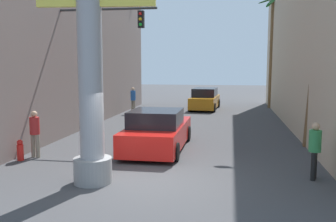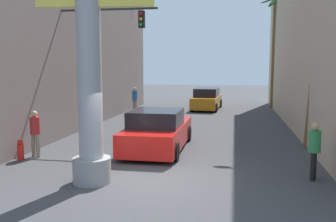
# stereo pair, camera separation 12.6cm
# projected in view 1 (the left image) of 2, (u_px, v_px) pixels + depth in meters

# --- Properties ---
(ground_plane) EXTENTS (84.00, 84.00, 0.00)m
(ground_plane) POSITION_uv_depth(u_px,v_px,m) (189.00, 125.00, 20.23)
(ground_plane) COLOR #424244
(building_left) EXTENTS (7.94, 23.99, 12.57)m
(building_left) POSITION_uv_depth(u_px,v_px,m) (15.00, 6.00, 19.52)
(building_left) COLOR slate
(building_left) RESTS_ON ground
(street_lamp) EXTENTS (2.33, 0.28, 6.73)m
(street_lamp) POSITION_uv_depth(u_px,v_px,m) (301.00, 44.00, 15.42)
(street_lamp) COLOR #59595E
(street_lamp) RESTS_ON ground
(traffic_light_mast) EXTENTS (4.63, 0.32, 5.67)m
(traffic_light_mast) POSITION_uv_depth(u_px,v_px,m) (86.00, 47.00, 16.12)
(traffic_light_mast) COLOR #333333
(traffic_light_mast) RESTS_ON ground
(car_lead) EXTENTS (2.11, 5.00, 1.56)m
(car_lead) POSITION_uv_depth(u_px,v_px,m) (158.00, 131.00, 14.34)
(car_lead) COLOR black
(car_lead) RESTS_ON ground
(car_far) EXTENTS (2.13, 4.52, 1.56)m
(car_far) POSITION_uv_depth(u_px,v_px,m) (205.00, 99.00, 27.45)
(car_far) COLOR black
(car_far) RESTS_ON ground
(palm_tree_far_right) EXTENTS (2.66, 2.49, 8.25)m
(palm_tree_far_right) POSITION_uv_depth(u_px,v_px,m) (273.00, 43.00, 27.72)
(palm_tree_far_right) COLOR brown
(palm_tree_far_right) RESTS_ON ground
(palm_tree_far_left) EXTENTS (2.72, 2.81, 9.24)m
(palm_tree_far_left) POSITION_uv_depth(u_px,v_px,m) (125.00, 27.00, 28.59)
(palm_tree_far_left) COLOR brown
(palm_tree_far_left) RESTS_ON ground
(palm_tree_near_right) EXTENTS (3.04, 3.13, 7.87)m
(palm_tree_near_right) POSITION_uv_depth(u_px,v_px,m) (320.00, 22.00, 14.11)
(palm_tree_near_right) COLOR brown
(palm_tree_near_right) RESTS_ON ground
(pedestrian_by_sign) EXTENTS (0.43, 0.43, 1.64)m
(pedestrian_by_sign) POSITION_uv_depth(u_px,v_px,m) (315.00, 147.00, 10.49)
(pedestrian_by_sign) COLOR black
(pedestrian_by_sign) RESTS_ON ground
(pedestrian_far_left) EXTENTS (0.46, 0.46, 1.76)m
(pedestrian_far_left) POSITION_uv_depth(u_px,v_px,m) (133.00, 98.00, 24.99)
(pedestrian_far_left) COLOR gray
(pedestrian_far_left) RESTS_ON ground
(pedestrian_curb_left) EXTENTS (0.40, 0.40, 1.65)m
(pedestrian_curb_left) POSITION_uv_depth(u_px,v_px,m) (35.00, 130.00, 13.04)
(pedestrian_curb_left) COLOR gray
(pedestrian_curb_left) RESTS_ON ground
(fire_hydrant) EXTENTS (0.22, 0.22, 0.72)m
(fire_hydrant) POSITION_uv_depth(u_px,v_px,m) (20.00, 150.00, 12.71)
(fire_hydrant) COLOR red
(fire_hydrant) RESTS_ON ground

